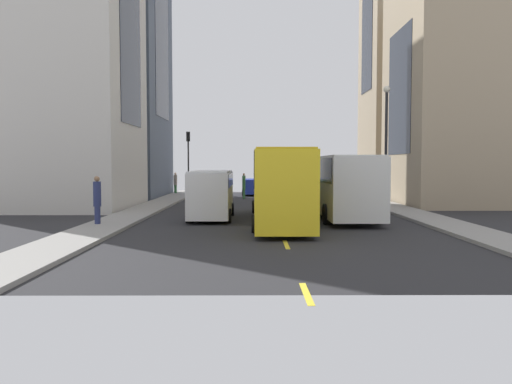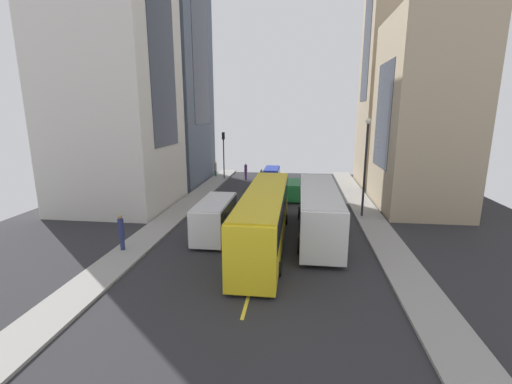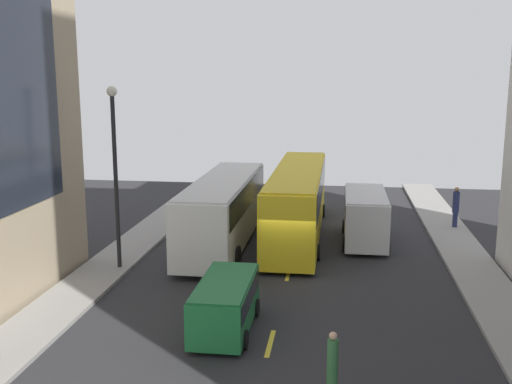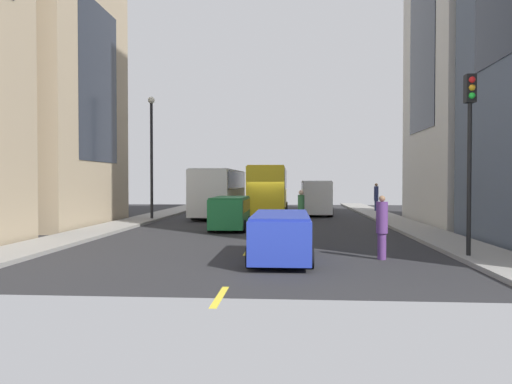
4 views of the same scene
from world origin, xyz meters
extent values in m
plane|color=#28282B|center=(0.00, 0.00, 0.00)|extent=(42.25, 42.25, 0.00)
cube|color=gray|center=(-8.01, 0.00, 0.07)|extent=(2.22, 44.00, 0.15)
cube|color=gray|center=(8.01, 0.00, 0.07)|extent=(2.22, 44.00, 0.15)
cube|color=yellow|center=(0.00, -21.00, 0.01)|extent=(0.16, 2.00, 0.01)
cube|color=yellow|center=(0.00, -14.00, 0.01)|extent=(0.16, 2.00, 0.01)
cube|color=yellow|center=(0.00, -7.00, 0.01)|extent=(0.16, 2.00, 0.01)
cube|color=yellow|center=(0.00, 0.00, 0.01)|extent=(0.16, 2.00, 0.01)
cube|color=yellow|center=(0.00, 7.00, 0.01)|extent=(0.16, 2.00, 0.01)
cube|color=yellow|center=(0.00, 14.00, 0.01)|extent=(0.16, 2.00, 0.01)
cube|color=yellow|center=(0.00, 21.00, 0.01)|extent=(0.16, 2.00, 0.01)
cube|color=tan|center=(-12.62, -4.37, 8.12)|extent=(6.59, 9.96, 16.23)
cube|color=#1E232D|center=(-12.62, -4.37, 8.12)|extent=(6.66, 5.48, 8.93)
cube|color=beige|center=(13.87, -1.72, 12.33)|extent=(9.09, 9.90, 24.66)
cube|color=#1E232D|center=(13.87, -1.72, 12.33)|extent=(9.18, 5.45, 13.56)
cube|color=silver|center=(-3.63, 4.08, 1.77)|extent=(2.55, 11.62, 3.00)
cube|color=black|center=(-3.63, 4.08, 2.62)|extent=(2.60, 10.69, 1.20)
cube|color=beige|center=(-3.63, 4.08, 3.31)|extent=(2.45, 11.16, 0.08)
cylinder|color=black|center=(-4.80, 7.68, 0.50)|extent=(0.46, 1.00, 1.00)
cylinder|color=black|center=(-2.45, 7.68, 0.50)|extent=(0.46, 1.00, 1.00)
cylinder|color=black|center=(-4.80, 0.47, 0.50)|extent=(0.46, 1.00, 1.00)
cylinder|color=black|center=(-2.45, 0.47, 0.50)|extent=(0.46, 1.00, 1.00)
cube|color=yellow|center=(-0.07, 6.39, 1.86)|extent=(2.45, 14.03, 3.30)
cube|color=black|center=(-0.07, 6.39, 2.72)|extent=(2.50, 12.90, 1.48)
cube|color=gold|center=(-0.07, 6.39, 3.55)|extent=(2.35, 13.46, 0.08)
cylinder|color=black|center=(-1.20, 10.73, 0.38)|extent=(0.44, 0.76, 0.76)
cylinder|color=black|center=(1.05, 10.73, 0.38)|extent=(0.44, 0.76, 0.76)
cylinder|color=black|center=(-1.20, 2.04, 0.38)|extent=(0.44, 0.76, 0.76)
cylinder|color=black|center=(1.05, 2.04, 0.38)|extent=(0.44, 0.76, 0.76)
cube|color=white|center=(3.43, 5.38, 1.35)|extent=(2.05, 5.65, 2.30)
cube|color=black|center=(3.43, 5.38, 2.10)|extent=(2.09, 5.20, 0.69)
cube|color=silver|center=(3.43, 5.38, 2.54)|extent=(1.97, 5.42, 0.08)
cylinder|color=black|center=(2.49, 7.13, 0.36)|extent=(0.37, 0.72, 0.72)
cylinder|color=black|center=(4.38, 7.13, 0.36)|extent=(0.37, 0.72, 0.72)
cylinder|color=black|center=(2.49, 3.63, 0.36)|extent=(0.37, 0.72, 0.72)
cylinder|color=black|center=(4.38, 3.63, 0.36)|extent=(0.37, 0.72, 0.72)
cube|color=#1E7238|center=(-1.61, -6.16, 0.91)|extent=(1.72, 4.28, 1.48)
cube|color=black|center=(-1.61, -6.16, 1.29)|extent=(1.76, 3.94, 0.62)
cube|color=#1A612F|center=(-1.61, -6.16, 1.69)|extent=(1.66, 4.11, 0.08)
cylinder|color=black|center=(-2.40, -4.83, 0.31)|extent=(0.31, 0.62, 0.62)
cylinder|color=black|center=(-0.82, -4.83, 0.31)|extent=(0.31, 0.62, 0.62)
cylinder|color=black|center=(-2.40, -7.48, 0.31)|extent=(0.31, 0.62, 0.62)
cylinder|color=black|center=(-0.82, -7.48, 0.31)|extent=(0.31, 0.62, 0.62)
cube|color=#2338AD|center=(1.24, -15.89, 0.80)|extent=(1.80, 4.68, 1.26)
cube|color=black|center=(1.24, -15.89, 1.12)|extent=(1.84, 4.31, 0.53)
cube|color=navy|center=(1.24, -15.89, 1.47)|extent=(1.73, 4.49, 0.08)
cylinder|color=black|center=(0.41, -14.44, 0.31)|extent=(0.32, 0.62, 0.62)
cylinder|color=black|center=(2.07, -14.44, 0.31)|extent=(0.32, 0.62, 0.62)
cylinder|color=black|center=(0.41, -17.34, 0.31)|extent=(0.32, 0.62, 0.62)
cylinder|color=black|center=(2.07, -17.34, 0.31)|extent=(0.32, 0.62, 0.62)
cylinder|color=#593372|center=(4.52, -15.49, 0.43)|extent=(0.28, 0.28, 0.86)
cylinder|color=#593372|center=(4.52, -15.49, 1.37)|extent=(0.37, 0.37, 1.03)
sphere|color=#8C6647|center=(4.52, -15.49, 1.98)|extent=(0.20, 0.20, 0.20)
cylinder|color=navy|center=(8.47, 8.74, 0.56)|extent=(0.27, 0.27, 0.81)
cylinder|color=navy|center=(8.47, 8.74, 1.54)|extent=(0.36, 0.36, 1.16)
sphere|color=#8C6647|center=(8.47, 8.74, 2.25)|extent=(0.26, 0.26, 0.26)
cylinder|color=#336B38|center=(2.00, -10.72, 0.38)|extent=(0.21, 0.21, 0.75)
cylinder|color=#336B38|center=(2.00, -10.72, 1.36)|extent=(0.28, 0.28, 1.21)
sphere|color=tan|center=(2.00, -10.72, 2.07)|extent=(0.21, 0.21, 0.21)
cylinder|color=black|center=(7.30, -15.39, 2.61)|extent=(0.14, 0.14, 4.93)
cube|color=black|center=(7.30, -15.39, 5.53)|extent=(0.32, 0.32, 0.90)
sphere|color=red|center=(7.30, -15.56, 5.78)|extent=(0.20, 0.20, 0.20)
sphere|color=orange|center=(7.30, -15.56, 5.53)|extent=(0.20, 0.20, 0.20)
sphere|color=green|center=(7.30, -15.56, 5.27)|extent=(0.20, 0.20, 0.20)
cylinder|color=black|center=(-7.40, -0.54, 3.86)|extent=(0.18, 0.18, 7.43)
sphere|color=silver|center=(-7.40, -0.54, 7.76)|extent=(0.44, 0.44, 0.44)
camera|label=1|loc=(1.20, 32.29, 2.93)|focal=35.55mm
camera|label=2|loc=(-2.19, 27.77, 8.44)|focal=24.50mm
camera|label=3|loc=(2.02, -24.97, 8.51)|focal=42.53mm
camera|label=4|loc=(1.56, -31.69, 2.56)|focal=34.52mm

